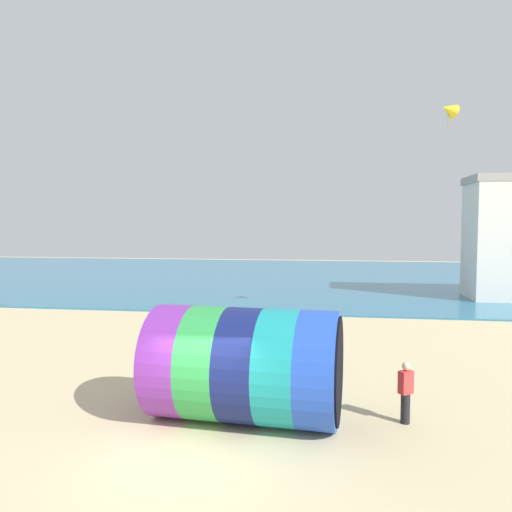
{
  "coord_description": "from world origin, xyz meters",
  "views": [
    {
      "loc": [
        3.09,
        -10.28,
        5.21
      ],
      "look_at": [
        0.91,
        4.39,
        4.22
      ],
      "focal_mm": 35.0,
      "sensor_mm": 36.0,
      "label": 1
    }
  ],
  "objects": [
    {
      "name": "sea",
      "position": [
        0.0,
        37.46,
        0.05
      ],
      "size": [
        120.0,
        40.0,
        0.1
      ],
      "primitive_type": "cube",
      "color": "teal",
      "rests_on": "ground"
    },
    {
      "name": "kite_handler",
      "position": [
        5.07,
        2.82,
        0.82
      ],
      "size": [
        0.42,
        0.39,
        1.62
      ],
      "color": "black",
      "rests_on": "ground"
    },
    {
      "name": "bystander_near_water",
      "position": [
        -1.25,
        10.35,
        0.79
      ],
      "size": [
        0.42,
        0.37,
        1.57
      ],
      "color": "#383D56",
      "rests_on": "ground"
    },
    {
      "name": "ground_plane",
      "position": [
        0.0,
        0.0,
        0.0
      ],
      "size": [
        120.0,
        120.0,
        0.0
      ],
      "primitive_type": "plane",
      "color": "#CCBA8C"
    },
    {
      "name": "kite_yellow_delta",
      "position": [
        8.77,
        15.68,
        10.76
      ],
      "size": [
        1.1,
        1.04,
        1.4
      ],
      "color": "yellow"
    },
    {
      "name": "giant_inflatable_tube",
      "position": [
        0.93,
        2.39,
        1.49
      ],
      "size": [
        5.12,
        3.38,
        2.99
      ],
      "color": "purple",
      "rests_on": "ground"
    }
  ]
}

